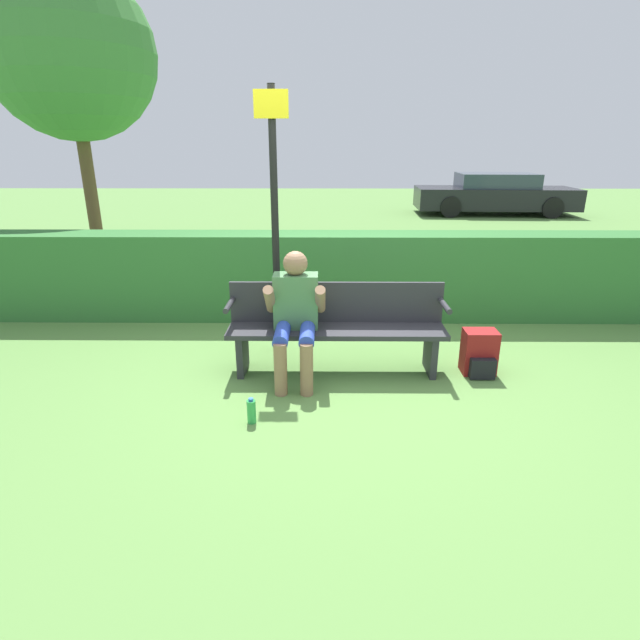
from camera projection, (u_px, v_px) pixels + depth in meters
name	position (u px, v px, depth m)	size (l,w,h in m)	color
ground_plane	(336.00, 371.00, 4.67)	(40.00, 40.00, 0.00)	#5B8942
hedge_back	(334.00, 276.00, 5.98)	(12.00, 0.52, 1.02)	#337033
park_bench	(336.00, 325.00, 4.58)	(1.98, 0.41, 0.81)	#2D2D33
person_seated	(295.00, 311.00, 4.39)	(0.53, 0.66, 1.13)	#4C7F4C
backpack	(479.00, 353.00, 4.57)	(0.30, 0.29, 0.41)	maroon
water_bottle	(251.00, 411.00, 3.78)	(0.07, 0.07, 0.21)	green
signpost	(275.00, 214.00, 4.68)	(0.30, 0.09, 2.51)	black
parked_car	(495.00, 194.00, 14.79)	(4.66, 1.95, 1.19)	black
tree	(70.00, 54.00, 7.56)	(2.56, 2.56, 4.59)	brown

